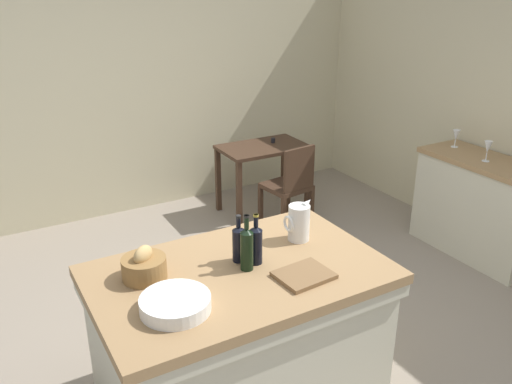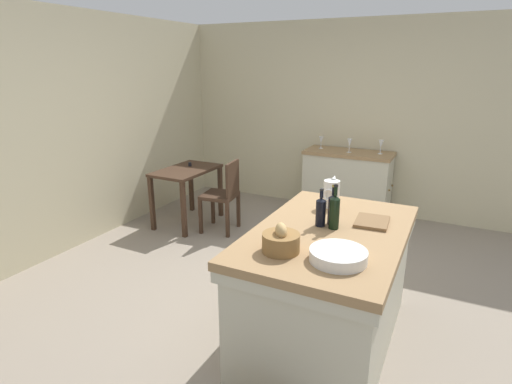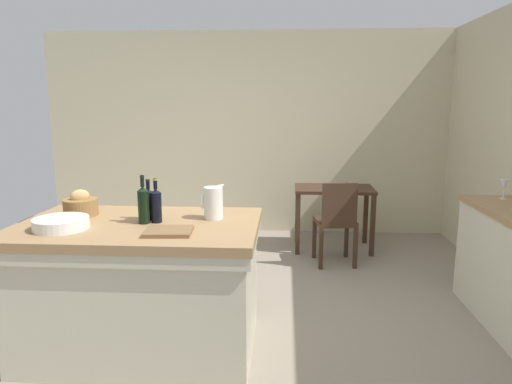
% 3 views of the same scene
% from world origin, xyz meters
% --- Properties ---
extents(ground_plane, '(6.76, 6.76, 0.00)m').
position_xyz_m(ground_plane, '(0.00, 0.00, 0.00)').
color(ground_plane, gray).
extents(wall_back, '(5.32, 0.12, 2.60)m').
position_xyz_m(wall_back, '(0.00, 2.60, 1.30)').
color(wall_back, beige).
rests_on(wall_back, ground).
extents(island_table, '(1.60, 1.01, 0.90)m').
position_xyz_m(island_table, '(-0.50, -0.55, 0.49)').
color(island_table, '#99754C').
rests_on(island_table, ground).
extents(side_cabinet, '(0.52, 1.18, 0.90)m').
position_xyz_m(side_cabinet, '(2.26, 0.03, 0.45)').
color(side_cabinet, '#99754C').
rests_on(side_cabinet, ground).
extents(writing_desk, '(0.91, 0.57, 0.78)m').
position_xyz_m(writing_desk, '(1.05, 1.81, 0.61)').
color(writing_desk, '#3D281C').
rests_on(writing_desk, ground).
extents(wooden_chair, '(0.45, 0.45, 0.90)m').
position_xyz_m(wooden_chair, '(1.02, 1.24, 0.49)').
color(wooden_chair, '#3D281C').
rests_on(wooden_chair, ground).
extents(pitcher, '(0.17, 0.13, 0.26)m').
position_xyz_m(pitcher, '(-0.01, -0.40, 1.02)').
color(pitcher, white).
rests_on(pitcher, island_table).
extents(wash_bowl, '(0.34, 0.34, 0.07)m').
position_xyz_m(wash_bowl, '(-0.94, -0.73, 0.94)').
color(wash_bowl, white).
rests_on(wash_bowl, island_table).
extents(bread_basket, '(0.24, 0.24, 0.19)m').
position_xyz_m(bread_basket, '(-0.97, -0.37, 0.97)').
color(bread_basket, olive).
rests_on(bread_basket, island_table).
extents(cutting_board, '(0.30, 0.25, 0.02)m').
position_xyz_m(cutting_board, '(-0.23, -0.78, 0.92)').
color(cutting_board, brown).
rests_on(cutting_board, island_table).
extents(wine_bottle_dark, '(0.07, 0.07, 0.30)m').
position_xyz_m(wine_bottle_dark, '(-0.38, -0.52, 1.02)').
color(wine_bottle_dark, black).
rests_on(wine_bottle_dark, island_table).
extents(wine_bottle_amber, '(0.07, 0.07, 0.28)m').
position_xyz_m(wine_bottle_amber, '(-0.45, -0.46, 1.02)').
color(wine_bottle_amber, black).
rests_on(wine_bottle_amber, island_table).
extents(wine_bottle_green, '(0.07, 0.07, 0.32)m').
position_xyz_m(wine_bottle_green, '(-0.46, -0.56, 1.03)').
color(wine_bottle_green, black).
rests_on(wine_bottle_green, island_table).
extents(wine_glass_left, '(0.07, 0.07, 0.18)m').
position_xyz_m(wine_glass_left, '(2.21, 0.01, 1.03)').
color(wine_glass_left, white).
rests_on(wine_glass_left, side_cabinet).
extents(wine_glass_middle, '(0.07, 0.07, 0.16)m').
position_xyz_m(wine_glass_middle, '(2.30, 0.43, 1.01)').
color(wine_glass_middle, white).
rests_on(wine_glass_middle, side_cabinet).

